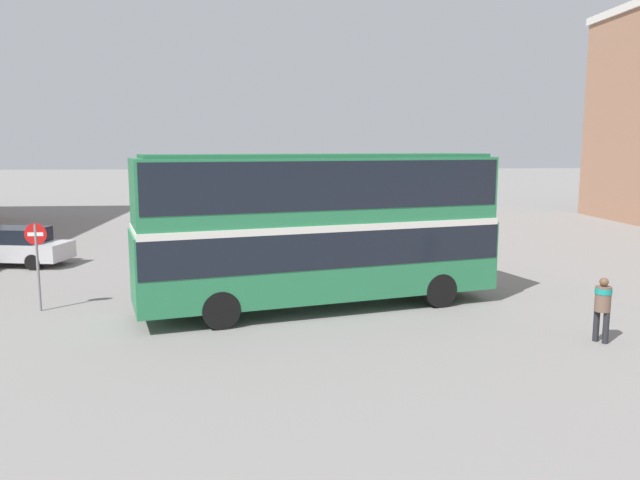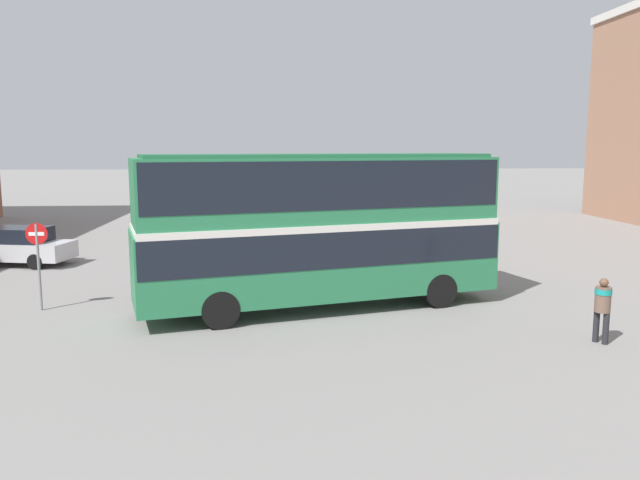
# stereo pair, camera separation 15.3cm
# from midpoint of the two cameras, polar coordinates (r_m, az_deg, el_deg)

# --- Properties ---
(ground_plane) EXTENTS (240.00, 240.00, 0.00)m
(ground_plane) POSITION_cam_midpoint_polar(r_m,az_deg,el_deg) (19.41, 1.33, -5.83)
(ground_plane) COLOR gray
(double_decker_bus) EXTENTS (11.04, 5.29, 4.61)m
(double_decker_bus) POSITION_cam_midpoint_polar(r_m,az_deg,el_deg) (18.40, 0.24, 1.75)
(double_decker_bus) COLOR #287A4C
(double_decker_bus) RESTS_ON ground_plane
(pedestrian_foreground) EXTENTS (0.56, 0.56, 1.64)m
(pedestrian_foreground) POSITION_cam_midpoint_polar(r_m,az_deg,el_deg) (16.89, 24.66, -5.30)
(pedestrian_foreground) COLOR #232328
(pedestrian_foreground) RESTS_ON ground_plane
(parked_car_kerb_near) EXTENTS (4.93, 2.72, 1.56)m
(parked_car_kerb_near) POSITION_cam_midpoint_polar(r_m,az_deg,el_deg) (28.43, -26.00, -0.50)
(parked_car_kerb_near) COLOR silver
(parked_car_kerb_near) RESTS_ON ground_plane
(parked_car_kerb_far) EXTENTS (4.14, 1.97, 1.65)m
(parked_car_kerb_far) POSITION_cam_midpoint_polar(r_m,az_deg,el_deg) (34.64, -6.18, 1.86)
(parked_car_kerb_far) COLOR maroon
(parked_car_kerb_far) RESTS_ON ground_plane
(no_entry_sign) EXTENTS (0.63, 0.08, 2.61)m
(no_entry_sign) POSITION_cam_midpoint_polar(r_m,az_deg,el_deg) (20.02, -24.20, -1.02)
(no_entry_sign) COLOR gray
(no_entry_sign) RESTS_ON ground_plane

